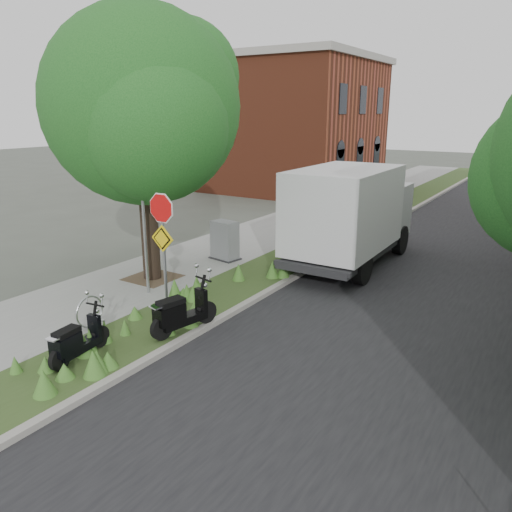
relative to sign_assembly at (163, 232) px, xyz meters
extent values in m
plane|color=#4C5147|center=(1.40, -0.58, -2.33)|extent=(120.00, 120.00, 0.00)
cube|color=gray|center=(-2.85, 9.42, -2.27)|extent=(3.50, 60.00, 0.12)
cube|color=#374D21|center=(-0.10, 9.42, -2.27)|extent=(2.00, 60.00, 0.12)
cube|color=#9E9991|center=(0.90, 9.42, -2.26)|extent=(0.20, 60.00, 0.13)
cube|color=black|center=(4.40, 9.42, -2.32)|extent=(7.00, 60.00, 0.01)
cylinder|color=black|center=(-2.60, 2.22, 0.03)|extent=(0.52, 0.52, 4.48)
sphere|color=#1A4E1A|center=(-2.60, 2.22, 2.75)|extent=(5.40, 5.40, 5.40)
sphere|color=#1A4E1A|center=(-3.81, 3.03, 2.08)|extent=(4.05, 4.05, 4.05)
sphere|color=#1A4E1A|center=(-1.52, 1.54, 2.21)|extent=(3.78, 3.78, 3.78)
cube|color=#473828|center=(-2.60, 2.22, -2.20)|extent=(1.40, 1.40, 0.01)
cylinder|color=#A5A8AD|center=(-1.80, 1.22, -0.21)|extent=(0.08, 0.08, 4.00)
torus|color=#A5A8AD|center=(-1.30, -1.18, -1.83)|extent=(0.05, 0.77, 0.77)
cube|color=#A5A8AD|center=(-1.30, -1.54, -2.19)|extent=(0.06, 0.06, 0.04)
cube|color=#A5A8AD|center=(-1.30, -0.82, -2.19)|extent=(0.06, 0.06, 0.04)
cylinder|color=#A5A8AD|center=(0.00, 0.02, -0.71)|extent=(0.07, 0.07, 3.00)
cylinder|color=red|center=(0.00, -0.01, 0.54)|extent=(0.86, 0.03, 0.86)
cylinder|color=white|center=(0.00, 0.00, 0.54)|extent=(0.94, 0.02, 0.94)
cube|color=yellow|center=(0.00, -0.01, -0.16)|extent=(0.64, 0.03, 0.64)
cube|color=brown|center=(-8.10, 21.42, 1.67)|extent=(9.00, 10.00, 8.00)
cube|color=#9E9991|center=(-8.10, 21.42, 5.77)|extent=(9.40, 10.40, 0.40)
cylinder|color=black|center=(0.83, 0.46, -1.94)|extent=(0.23, 0.55, 0.54)
cylinder|color=black|center=(0.57, -0.79, -1.94)|extent=(0.23, 0.55, 0.54)
cube|color=black|center=(0.69, -0.22, -1.92)|extent=(0.59, 1.23, 0.19)
cube|color=black|center=(0.62, -0.57, -1.67)|extent=(0.50, 0.73, 0.41)
cube|color=black|center=(0.63, -0.52, -1.40)|extent=(0.43, 0.67, 0.12)
cylinder|color=black|center=(-0.31, -1.75, -1.97)|extent=(0.16, 0.48, 0.47)
cylinder|color=black|center=(-0.17, -2.86, -1.97)|extent=(0.16, 0.48, 0.47)
cube|color=black|center=(-0.23, -2.35, -1.95)|extent=(0.43, 1.07, 0.16)
cube|color=black|center=(-0.19, -2.66, -1.74)|extent=(0.39, 0.62, 0.36)
cube|color=black|center=(-0.20, -2.62, -1.50)|extent=(0.33, 0.57, 0.11)
cube|color=#262628|center=(1.70, 7.07, -1.75)|extent=(2.35, 6.06, 0.20)
cube|color=#B7BABC|center=(1.67, 9.41, -0.78)|extent=(2.35, 1.62, 1.82)
cube|color=silver|center=(1.71, 6.45, -0.32)|extent=(2.56, 4.36, 2.50)
cube|color=#262628|center=(-1.93, 5.02, -2.18)|extent=(1.07, 0.80, 0.04)
cube|color=slate|center=(-1.93, 5.02, -1.56)|extent=(0.95, 0.68, 1.30)
camera|label=1|loc=(7.70, -8.14, 2.62)|focal=35.00mm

